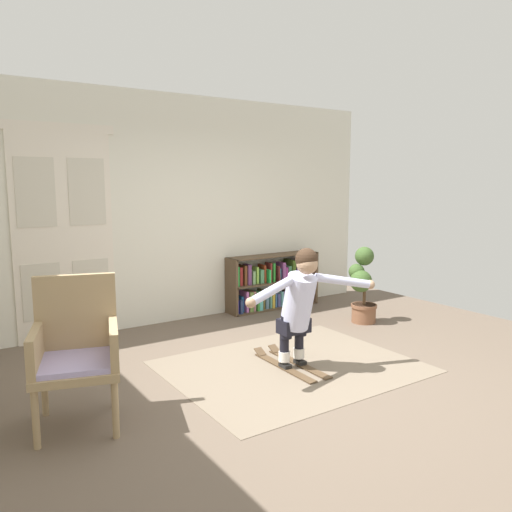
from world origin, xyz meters
name	(u,v)px	position (x,y,z in m)	size (l,w,h in m)	color
ground_plane	(301,383)	(0.00, 0.00, 0.00)	(7.20, 7.20, 0.00)	brown
back_wall	(176,210)	(0.00, 2.60, 1.45)	(6.00, 0.10, 2.90)	silver
double_door	(64,233)	(-1.42, 2.54, 1.23)	(1.22, 0.05, 2.45)	silver
rug	(291,366)	(0.18, 0.37, 0.00)	(2.35, 1.88, 0.01)	#776957
bookshelf	(272,284)	(1.37, 2.39, 0.35)	(1.44, 0.30, 0.78)	brown
wicker_chair	(76,348)	(-1.86, 0.36, 0.58)	(0.75, 0.75, 1.10)	tan
potted_plant	(362,287)	(1.90, 1.13, 0.47)	(0.39, 0.34, 0.98)	brown
skis_pair	(290,364)	(0.18, 0.41, 0.02)	(0.29, 0.95, 0.07)	brown
person_skier	(300,299)	(0.17, 0.25, 0.70)	(1.47, 0.51, 1.13)	white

